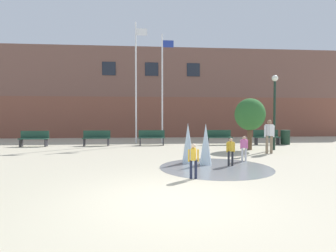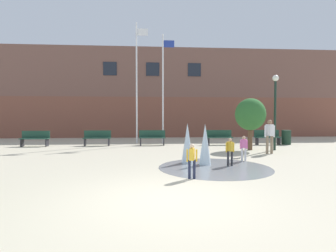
% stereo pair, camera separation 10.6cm
% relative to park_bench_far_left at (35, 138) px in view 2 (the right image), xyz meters
% --- Properties ---
extents(ground_plane, '(100.00, 100.00, 0.00)m').
position_rel_park_bench_far_left_xyz_m(ground_plane, '(6.97, -10.38, -0.48)').
color(ground_plane, '#BCB299').
extents(library_building, '(36.00, 6.05, 7.56)m').
position_rel_park_bench_far_left_xyz_m(library_building, '(6.97, 9.14, 3.30)').
color(library_building, brown).
rests_on(library_building, ground).
extents(splash_fountain, '(3.83, 3.83, 1.50)m').
position_rel_park_bench_far_left_xyz_m(splash_fountain, '(8.46, -6.42, 0.14)').
color(splash_fountain, gray).
rests_on(splash_fountain, ground).
extents(park_bench_far_left, '(1.60, 0.44, 0.91)m').
position_rel_park_bench_far_left_xyz_m(park_bench_far_left, '(0.00, 0.00, 0.00)').
color(park_bench_far_left, '#28282D').
rests_on(park_bench_far_left, ground).
extents(park_bench_left_of_flagpoles, '(1.60, 0.44, 0.91)m').
position_rel_park_bench_far_left_xyz_m(park_bench_left_of_flagpoles, '(3.55, 0.13, 0.00)').
color(park_bench_left_of_flagpoles, '#28282D').
rests_on(park_bench_left_of_flagpoles, ground).
extents(park_bench_under_right_flagpole, '(1.60, 0.44, 0.91)m').
position_rel_park_bench_far_left_xyz_m(park_bench_under_right_flagpole, '(6.85, 0.15, 0.00)').
color(park_bench_under_right_flagpole, '#28282D').
rests_on(park_bench_under_right_flagpole, ground).
extents(park_bench_near_trashcan, '(1.60, 0.44, 0.91)m').
position_rel_park_bench_far_left_xyz_m(park_bench_near_trashcan, '(10.99, 0.07, 0.00)').
color(park_bench_near_trashcan, '#28282D').
rests_on(park_bench_near_trashcan, ground).
extents(park_bench_far_right, '(1.60, 0.44, 0.91)m').
position_rel_park_bench_far_left_xyz_m(park_bench_far_right, '(14.02, -0.01, 0.00)').
color(park_bench_far_right, '#28282D').
rests_on(park_bench_far_right, ground).
extents(child_with_pink_shirt, '(0.31, 0.24, 0.99)m').
position_rel_park_bench_far_left_xyz_m(child_with_pink_shirt, '(9.50, -6.80, 0.10)').
color(child_with_pink_shirt, '#28282D').
rests_on(child_with_pink_shirt, ground).
extents(child_in_fountain, '(0.31, 0.21, 0.99)m').
position_rel_park_bench_far_left_xyz_m(child_in_fountain, '(10.34, -5.87, 0.10)').
color(child_in_fountain, silver).
rests_on(child_in_fountain, ground).
extents(adult_in_red, '(0.50, 0.38, 1.59)m').
position_rel_park_bench_far_left_xyz_m(adult_in_red, '(12.28, -3.95, 0.45)').
color(adult_in_red, '#89755B').
rests_on(adult_in_red, ground).
extents(child_running, '(0.31, 0.24, 0.99)m').
position_rel_park_bench_far_left_xyz_m(child_running, '(7.84, -8.61, 0.10)').
color(child_running, '#1E233D').
rests_on(child_running, ground).
extents(flagpole_left, '(0.80, 0.10, 7.89)m').
position_rel_park_bench_far_left_xyz_m(flagpole_left, '(5.88, 1.56, 3.71)').
color(flagpole_left, silver).
rests_on(flagpole_left, ground).
extents(flagpole_right, '(0.80, 0.10, 7.16)m').
position_rel_park_bench_far_left_xyz_m(flagpole_right, '(7.61, 1.56, 3.34)').
color(flagpole_right, silver).
rests_on(flagpole_right, ground).
extents(lamp_post_right_lane, '(0.32, 0.32, 3.89)m').
position_rel_park_bench_far_left_xyz_m(lamp_post_right_lane, '(13.18, -2.64, 2.06)').
color(lamp_post_right_lane, '#192D23').
rests_on(lamp_post_right_lane, ground).
extents(trash_can, '(0.56, 0.56, 0.90)m').
position_rel_park_bench_far_left_xyz_m(trash_can, '(15.24, 0.00, -0.03)').
color(trash_can, '#193323').
rests_on(trash_can, ground).
extents(street_tree_near_building, '(1.57, 1.57, 2.70)m').
position_rel_park_bench_far_left_xyz_m(street_tree_near_building, '(11.94, -2.47, 1.37)').
color(street_tree_near_building, brown).
rests_on(street_tree_near_building, ground).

